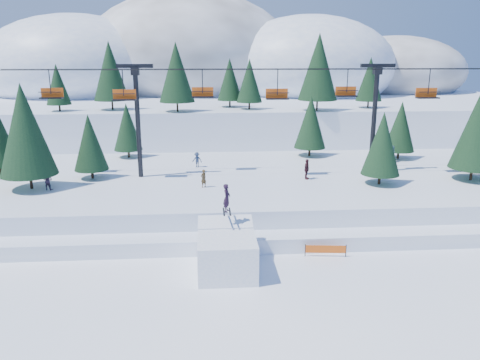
{
  "coord_description": "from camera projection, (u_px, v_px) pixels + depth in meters",
  "views": [
    {
      "loc": [
        -2.82,
        -25.0,
        13.51
      ],
      "look_at": [
        -0.56,
        6.0,
        5.2
      ],
      "focal_mm": 35.0,
      "sensor_mm": 36.0,
      "label": 1
    }
  ],
  "objects": [
    {
      "name": "mountain_ridge",
      "position": [
        194.0,
        75.0,
        95.62
      ],
      "size": [
        119.0,
        60.68,
        26.46
      ],
      "color": "white",
      "rests_on": "ground"
    },
    {
      "name": "distant_skiers",
      "position": [
        241.0,
        166.0,
        44.27
      ],
      "size": [
        33.97,
        9.26,
        1.88
      ],
      "color": "#332439",
      "rests_on": "mid_shelf"
    },
    {
      "name": "mid_shelf",
      "position": [
        237.0,
        187.0,
        44.8
      ],
      "size": [
        70.0,
        22.0,
        2.5
      ],
      "primitive_type": "cube",
      "color": "white",
      "rests_on": "ground"
    },
    {
      "name": "chairlift",
      "position": [
        253.0,
        102.0,
        42.87
      ],
      "size": [
        46.0,
        3.21,
        10.28
      ],
      "color": "black",
      "rests_on": "mid_shelf"
    },
    {
      "name": "ground",
      "position": [
        257.0,
        290.0,
        27.78
      ],
      "size": [
        160.0,
        160.0,
        0.0
      ],
      "primitive_type": "plane",
      "color": "white",
      "rests_on": "ground"
    },
    {
      "name": "conifer_stand",
      "position": [
        283.0,
        128.0,
        43.98
      ],
      "size": [
        62.51,
        16.78,
        9.32
      ],
      "color": "black",
      "rests_on": "mid_shelf"
    },
    {
      "name": "banner_far",
      "position": [
        383.0,
        239.0,
        34.1
      ],
      "size": [
        2.86,
        0.2,
        0.9
      ],
      "color": "black",
      "rests_on": "ground"
    },
    {
      "name": "jump_kicker",
      "position": [
        227.0,
        251.0,
        29.96
      ],
      "size": [
        3.66,
        4.98,
        5.42
      ],
      "color": "white",
      "rests_on": "ground"
    },
    {
      "name": "banner_near",
      "position": [
        326.0,
        249.0,
        32.28
      ],
      "size": [
        2.84,
        0.36,
        0.9
      ],
      "color": "black",
      "rests_on": "ground"
    },
    {
      "name": "berm",
      "position": [
        245.0,
        232.0,
        35.34
      ],
      "size": [
        70.0,
        6.0,
        1.1
      ],
      "primitive_type": "cube",
      "color": "white",
      "rests_on": "ground"
    }
  ]
}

